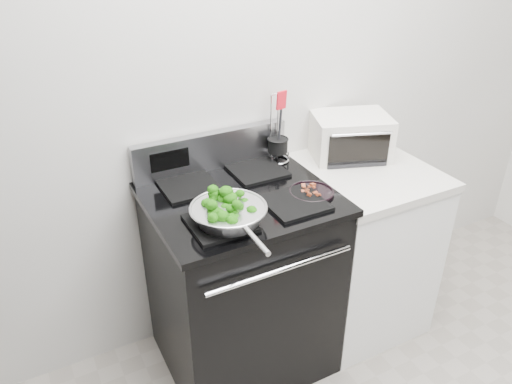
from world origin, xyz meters
TOP-DOWN VIEW (x-y plane):
  - back_wall at (0.00, 1.75)m, footprint 4.00×0.02m
  - gas_range at (-0.30, 1.41)m, footprint 0.79×0.69m
  - counter at (0.39, 1.41)m, footprint 0.62×0.68m
  - skillet at (-0.44, 1.23)m, footprint 0.31×0.48m
  - broccoli_pile at (-0.44, 1.23)m, footprint 0.24×0.24m
  - bacon_plate at (-0.02, 1.28)m, footprint 0.20×0.20m
  - utensil_holder at (0.02, 1.64)m, footprint 0.11×0.11m
  - toaster_oven at (0.40, 1.58)m, footprint 0.45×0.39m

SIDE VIEW (x-z plane):
  - counter at x=0.39m, z-range 0.00..0.92m
  - gas_range at x=-0.30m, z-range -0.08..1.05m
  - bacon_plate at x=-0.02m, z-range 0.95..0.99m
  - skillet at x=-0.44m, z-range 0.97..1.03m
  - utensil_holder at x=0.02m, z-range 0.84..1.19m
  - broccoli_pile at x=-0.44m, z-range 0.98..1.06m
  - toaster_oven at x=0.40m, z-range 0.92..1.14m
  - back_wall at x=0.00m, z-range 0.00..2.70m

